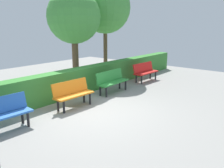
# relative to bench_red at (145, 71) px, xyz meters

# --- Properties ---
(ground_plane) EXTENTS (18.21, 18.21, 0.00)m
(ground_plane) POSITION_rel_bench_red_xyz_m (4.46, 0.91, -0.48)
(ground_plane) COLOR gray
(bench_red) EXTENTS (1.50, 0.54, 0.86)m
(bench_red) POSITION_rel_bench_red_xyz_m (0.00, 0.00, 0.00)
(bench_red) COLOR red
(bench_red) RESTS_ON ground_plane
(bench_green) EXTENTS (1.59, 0.51, 0.86)m
(bench_green) POSITION_rel_bench_red_xyz_m (2.47, -0.00, 0.00)
(bench_green) COLOR #2D8C38
(bench_green) RESTS_ON ground_plane
(bench_orange) EXTENTS (1.39, 0.52, 0.86)m
(bench_orange) POSITION_rel_bench_red_xyz_m (4.59, 0.10, -0.00)
(bench_orange) COLOR orange
(bench_orange) RESTS_ON ground_plane
(bench_blue) EXTENTS (1.50, 0.52, 0.86)m
(bench_blue) POSITION_rel_bench_red_xyz_m (6.92, 0.07, -0.00)
(bench_blue) COLOR blue
(bench_blue) RESTS_ON ground_plane
(hedge_row) EXTENTS (14.21, 0.53, 0.98)m
(hedge_row) POSITION_rel_bench_red_xyz_m (3.46, -0.93, 0.01)
(hedge_row) COLOR #387F33
(hedge_row) RESTS_ON ground_plane
(tree_near) EXTENTS (2.52, 2.52, 4.68)m
(tree_near) POSITION_rel_bench_red_xyz_m (0.17, -2.32, 2.92)
(tree_near) COLOR brown
(tree_near) RESTS_ON ground_plane
(tree_mid) EXTENTS (2.36, 2.36, 4.13)m
(tree_mid) POSITION_rel_bench_red_xyz_m (2.20, -2.38, 2.44)
(tree_mid) COLOR brown
(tree_mid) RESTS_ON ground_plane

